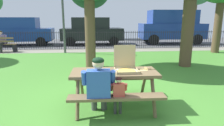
# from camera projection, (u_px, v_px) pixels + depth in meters

# --- Properties ---
(ground) EXTENTS (28.00, 12.11, 0.02)m
(ground) POSITION_uv_depth(u_px,v_px,m) (103.00, 76.00, 6.37)
(ground) COLOR #498932
(cobblestone_walkway) EXTENTS (28.00, 1.40, 0.01)m
(cobblestone_walkway) POSITION_uv_depth(u_px,v_px,m) (99.00, 50.00, 11.57)
(cobblestone_walkway) COLOR gray
(street_asphalt) EXTENTS (28.00, 6.12, 0.01)m
(street_asphalt) POSITION_uv_depth(u_px,v_px,m) (98.00, 43.00, 15.22)
(street_asphalt) COLOR #515154
(picnic_table_foreground) EXTENTS (1.84, 1.52, 0.79)m
(picnic_table_foreground) POSITION_uv_depth(u_px,v_px,m) (114.00, 79.00, 4.08)
(picnic_table_foreground) COLOR brown
(picnic_table_foreground) RESTS_ON ground
(pizza_box_open) EXTENTS (0.47, 0.49, 0.53)m
(pizza_box_open) POSITION_uv_depth(u_px,v_px,m) (126.00, 66.00, 4.05)
(pizza_box_open) COLOR tan
(pizza_box_open) RESTS_ON picnic_table_foreground
(pizza_slice_on_table) EXTENTS (0.29, 0.27, 0.02)m
(pizza_slice_on_table) POSITION_uv_depth(u_px,v_px,m) (145.00, 69.00, 4.17)
(pizza_slice_on_table) COLOR #F9D47B
(pizza_slice_on_table) RESTS_ON picnic_table_foreground
(adult_at_table) EXTENTS (0.62, 0.60, 1.19)m
(adult_at_table) POSITION_uv_depth(u_px,v_px,m) (99.00, 85.00, 3.56)
(adult_at_table) COLOR #494949
(adult_at_table) RESTS_ON ground
(child_at_table) EXTENTS (0.31, 0.30, 0.82)m
(child_at_table) POSITION_uv_depth(u_px,v_px,m) (118.00, 93.00, 3.58)
(child_at_table) COLOR #3C3C3C
(child_at_table) RESTS_ON ground
(iron_fence_streetside) EXTENTS (18.89, 0.03, 1.10)m
(iron_fence_streetside) POSITION_uv_depth(u_px,v_px,m) (99.00, 40.00, 12.12)
(iron_fence_streetside) COLOR black
(iron_fence_streetside) RESTS_ON ground
(park_bench_left) EXTENTS (1.63, 0.62, 0.85)m
(park_bench_left) POSITION_uv_depth(u_px,v_px,m) (1.00, 45.00, 10.86)
(park_bench_left) COLOR brown
(park_bench_left) RESTS_ON ground
(person_on_park_bench) EXTENTS (0.62, 0.60, 1.19)m
(person_on_park_bench) POSITION_uv_depth(u_px,v_px,m) (1.00, 40.00, 10.82)
(person_on_park_bench) COLOR black
(person_on_park_bench) RESTS_ON ground
(lamp_post_walkway) EXTENTS (0.28, 0.28, 4.04)m
(lamp_post_walkway) POSITION_uv_depth(u_px,v_px,m) (63.00, 7.00, 10.16)
(lamp_post_walkway) COLOR #4C4C51
(lamp_post_walkway) RESTS_ON ground
(parked_car_far_left) EXTENTS (4.50, 2.12, 1.94)m
(parked_car_far_left) POSITION_uv_depth(u_px,v_px,m) (20.00, 31.00, 13.57)
(parked_car_far_left) COLOR navy
(parked_car_far_left) RESTS_ON ground
(parked_car_left) EXTENTS (4.43, 1.97, 1.94)m
(parked_car_left) POSITION_uv_depth(u_px,v_px,m) (92.00, 31.00, 14.01)
(parked_car_left) COLOR black
(parked_car_left) RESTS_ON ground
(parked_car_center) EXTENTS (4.73, 2.14, 2.46)m
(parked_car_center) POSITION_uv_depth(u_px,v_px,m) (172.00, 26.00, 14.46)
(parked_car_center) COLOR navy
(parked_car_center) RESTS_ON ground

